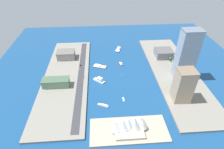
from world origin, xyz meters
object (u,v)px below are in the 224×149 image
object	(u,v)px
barge_flat_brown	(99,66)
taxi_yellow_cab	(80,69)
tower_tall_glass	(187,55)
opera_landmark	(128,125)
suv_black	(81,65)
van_white	(82,52)
traffic_light_waterfront	(84,77)
tugboat_red	(121,64)
carpark_squat_concrete	(66,55)
sailboat_small_white	(124,99)
apartment_midrise_tan	(183,85)
yacht_sleek_gray	(103,105)
terminal_long_green	(56,82)
warehouse_low_gray	(163,53)
catamaran_blue	(118,49)
ferry_white_commuter	(99,80)

from	to	relation	value
barge_flat_brown	taxi_yellow_cab	distance (m)	33.21
tower_tall_glass	opera_landmark	xyz separation A→B (m)	(99.58, 96.05, -32.03)
tower_tall_glass	suv_black	xyz separation A→B (m)	(162.63, -43.27, -38.46)
van_white	traffic_light_waterfront	bearing A→B (deg)	95.24
tugboat_red	carpark_squat_concrete	bearing A→B (deg)	-14.05
sailboat_small_white	apartment_midrise_tan	xyz separation A→B (m)	(-76.41, 6.44, 25.60)
yacht_sleek_gray	terminal_long_green	world-z (taller)	terminal_long_green
warehouse_low_gray	suv_black	distance (m)	153.92
carpark_squat_concrete	apartment_midrise_tan	bearing A→B (deg)	144.10
catamaran_blue	taxi_yellow_cab	world-z (taller)	taxi_yellow_cab
yacht_sleek_gray	suv_black	world-z (taller)	suv_black
taxi_yellow_cab	opera_landmark	distance (m)	142.14
tugboat_red	carpark_squat_concrete	distance (m)	102.04
taxi_yellow_cab	traffic_light_waterfront	size ratio (longest dim) A/B	0.73
terminal_long_green	apartment_midrise_tan	bearing A→B (deg)	166.64
tugboat_red	apartment_midrise_tan	bearing A→B (deg)	125.70
sailboat_small_white	taxi_yellow_cab	size ratio (longest dim) A/B	1.95
sailboat_small_white	taxi_yellow_cab	world-z (taller)	sailboat_small_white
catamaran_blue	ferry_white_commuter	world-z (taller)	ferry_white_commuter
catamaran_blue	barge_flat_brown	world-z (taller)	catamaran_blue
sailboat_small_white	barge_flat_brown	size ratio (longest dim) A/B	0.37
yacht_sleek_gray	traffic_light_waterfront	bearing A→B (deg)	-64.90
van_white	taxi_yellow_cab	bearing A→B (deg)	90.00
suv_black	tower_tall_glass	bearing A→B (deg)	165.10
taxi_yellow_cab	warehouse_low_gray	bearing A→B (deg)	-168.21
carpark_squat_concrete	tower_tall_glass	xyz separation A→B (m)	(-190.23, 70.89, 32.29)
ferry_white_commuter	suv_black	world-z (taller)	ferry_white_commuter
suv_black	van_white	size ratio (longest dim) A/B	1.16
opera_landmark	yacht_sleek_gray	bearing A→B (deg)	-56.86
apartment_midrise_tan	carpark_squat_concrete	bearing A→B (deg)	-35.90
tugboat_red	traffic_light_waterfront	world-z (taller)	traffic_light_waterfront
sailboat_small_white	warehouse_low_gray	size ratio (longest dim) A/B	0.30
carpark_squat_concrete	suv_black	bearing A→B (deg)	134.98
tugboat_red	suv_black	distance (m)	71.14
warehouse_low_gray	traffic_light_waterfront	distance (m)	155.66
yacht_sleek_gray	warehouse_low_gray	bearing A→B (deg)	-134.63
ferry_white_commuter	barge_flat_brown	size ratio (longest dim) A/B	0.77
sailboat_small_white	warehouse_low_gray	world-z (taller)	warehouse_low_gray
terminal_long_green	suv_black	xyz separation A→B (m)	(-32.35, -53.25, -5.33)
yacht_sleek_gray	apartment_midrise_tan	world-z (taller)	apartment_midrise_tan
traffic_light_waterfront	opera_landmark	xyz separation A→B (m)	(-54.58, 100.25, 2.97)
warehouse_low_gray	terminal_long_green	bearing A→B (deg)	21.59
warehouse_low_gray	taxi_yellow_cab	world-z (taller)	warehouse_low_gray
tower_tall_glass	traffic_light_waterfront	bearing A→B (deg)	-1.56
barge_flat_brown	tower_tall_glass	bearing A→B (deg)	162.58
catamaran_blue	warehouse_low_gray	size ratio (longest dim) A/B	0.67
yacht_sleek_gray	opera_landmark	bearing A→B (deg)	123.14
sailboat_small_white	traffic_light_waterfront	world-z (taller)	sailboat_small_white
sailboat_small_white	tugboat_red	xyz separation A→B (m)	(-6.47, -90.90, 0.40)
suv_black	van_white	world-z (taller)	suv_black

